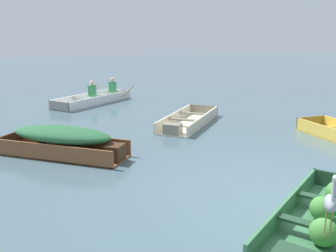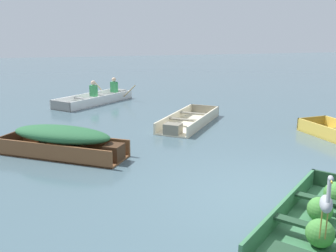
% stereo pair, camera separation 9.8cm
% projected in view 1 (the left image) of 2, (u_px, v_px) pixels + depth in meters
% --- Properties ---
extents(ground_plane, '(80.00, 80.00, 0.00)m').
position_uv_depth(ground_plane, '(275.00, 197.00, 6.46)').
color(ground_plane, '#47606B').
extents(dinghy_green_foreground, '(3.17, 2.82, 0.43)m').
position_uv_depth(dinghy_green_foreground, '(325.00, 220.00, 5.35)').
color(dinghy_green_foreground, '#387047').
rests_on(dinghy_green_foreground, ground).
extents(skiff_wooden_brown_near_moored, '(2.99, 2.50, 0.69)m').
position_uv_depth(skiff_wooden_brown_near_moored, '(63.00, 139.00, 8.50)').
color(skiff_wooden_brown_near_moored, brown).
rests_on(skiff_wooden_brown_near_moored, ground).
extents(skiff_cream_far_moored, '(2.75, 3.05, 0.33)m').
position_uv_depth(skiff_cream_far_moored, '(187.00, 122.00, 11.41)').
color(skiff_cream_far_moored, beige).
rests_on(skiff_cream_far_moored, ground).
extents(rowboat_white_with_crew, '(3.38, 3.24, 0.92)m').
position_uv_depth(rowboat_white_with_crew, '(96.00, 98.00, 15.03)').
color(rowboat_white_with_crew, white).
rests_on(rowboat_white_with_crew, ground).
extents(heron_on_dinghy, '(0.32, 0.42, 0.84)m').
position_uv_depth(heron_on_dinghy, '(331.00, 202.00, 4.23)').
color(heron_on_dinghy, olive).
rests_on(heron_on_dinghy, dinghy_green_foreground).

